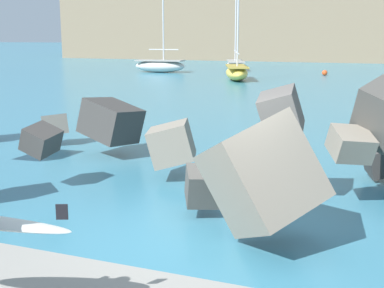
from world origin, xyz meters
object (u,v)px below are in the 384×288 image
(mooring_buoy_inner, at_px, (325,73))
(boat_near_left, at_px, (160,65))
(boat_near_right, at_px, (235,64))
(boat_near_centre, at_px, (237,72))

(mooring_buoy_inner, bearing_deg, boat_near_left, -174.10)
(boat_near_left, relative_size, boat_near_right, 0.87)
(boat_near_centre, bearing_deg, boat_near_left, 147.78)
(boat_near_right, height_order, mooring_buoy_inner, boat_near_right)
(boat_near_right, xyz_separation_m, mooring_buoy_inner, (8.83, -4.47, -0.28))
(boat_near_centre, bearing_deg, mooring_buoy_inner, 52.12)
(boat_near_right, bearing_deg, boat_near_centre, -72.71)
(boat_near_centre, relative_size, mooring_buoy_inner, 18.17)
(boat_near_centre, xyz_separation_m, mooring_buoy_inner, (5.31, 6.83, -0.38))
(boat_near_right, bearing_deg, mooring_buoy_inner, -26.86)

